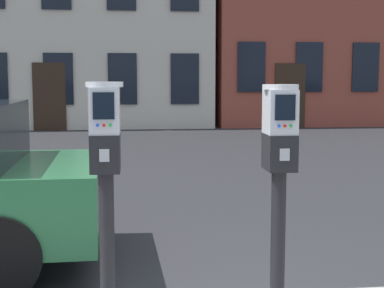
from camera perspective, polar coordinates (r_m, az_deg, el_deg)
parking_meter_near_kerb at (r=3.42m, az=-8.46°, el=-1.63°), size 0.22×0.25×1.47m
parking_meter_twin_adjacent at (r=3.54m, az=8.55°, el=-1.52°), size 0.22×0.25×1.45m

